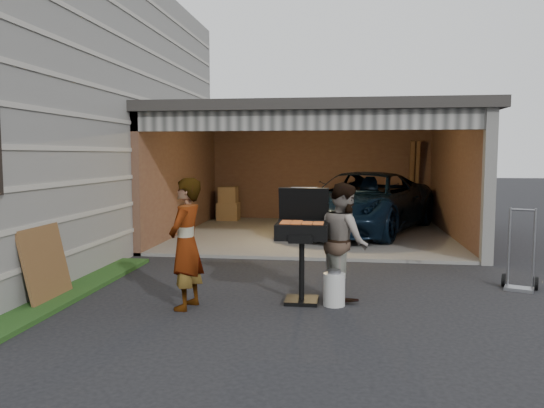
% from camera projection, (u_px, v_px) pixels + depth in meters
% --- Properties ---
extents(ground, '(80.00, 80.00, 0.00)m').
position_uv_depth(ground, '(220.00, 318.00, 6.23)').
color(ground, black).
rests_on(ground, ground).
extents(garage, '(6.80, 6.30, 2.90)m').
position_uv_depth(garage, '(316.00, 156.00, 12.66)').
color(garage, '#605E59').
rests_on(garage, ground).
extents(minivan, '(4.11, 5.67, 1.43)m').
position_uv_depth(minivan, '(363.00, 205.00, 12.72)').
color(minivan, black).
rests_on(minivan, ground).
extents(woman, '(0.48, 0.65, 1.63)m').
position_uv_depth(woman, '(186.00, 244.00, 6.54)').
color(woman, silver).
rests_on(woman, ground).
extents(man, '(0.81, 0.91, 1.55)m').
position_uv_depth(man, '(344.00, 241.00, 7.03)').
color(man, '#4A311D').
rests_on(man, ground).
extents(bbq_grill, '(0.66, 0.58, 1.48)m').
position_uv_depth(bbq_grill, '(302.00, 235.00, 6.82)').
color(bbq_grill, black).
rests_on(bbq_grill, ground).
extents(propane_tank, '(0.33, 0.33, 0.41)m').
position_uv_depth(propane_tank, '(334.00, 289.00, 6.71)').
color(propane_tank, silver).
rests_on(propane_tank, ground).
extents(plywood_panel, '(0.26, 0.92, 1.01)m').
position_uv_depth(plywood_panel, '(45.00, 263.00, 6.86)').
color(plywood_panel, brown).
rests_on(plywood_panel, ground).
extents(hand_truck, '(0.52, 0.48, 1.16)m').
position_uv_depth(hand_truck, '(520.00, 274.00, 7.53)').
color(hand_truck, gray).
rests_on(hand_truck, ground).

